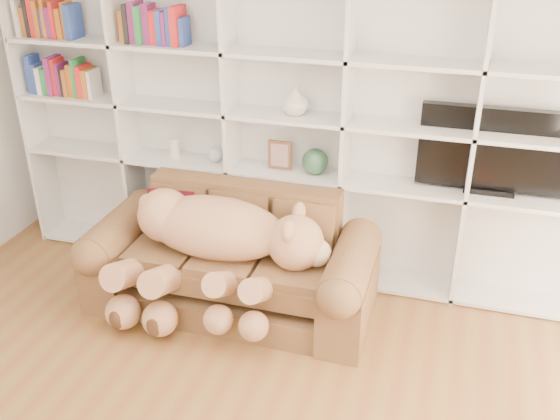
% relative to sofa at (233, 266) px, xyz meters
% --- Properties ---
extents(wall_back, '(5.00, 0.02, 2.70)m').
position_rel_sofa_xyz_m(wall_back, '(0.24, 0.79, 1.03)').
color(wall_back, silver).
rests_on(wall_back, floor).
extents(bookshelf, '(4.43, 0.35, 2.40)m').
position_rel_sofa_xyz_m(bookshelf, '(0.00, 0.65, 0.98)').
color(bookshelf, silver).
rests_on(bookshelf, floor).
extents(sofa, '(2.04, 0.88, 0.86)m').
position_rel_sofa_xyz_m(sofa, '(0.00, 0.00, 0.00)').
color(sofa, brown).
rests_on(sofa, floor).
extents(teddy_bear, '(1.48, 0.82, 0.86)m').
position_rel_sofa_xyz_m(teddy_bear, '(-0.07, -0.17, 0.27)').
color(teddy_bear, tan).
rests_on(teddy_bear, sofa).
extents(throw_pillow, '(0.39, 0.25, 0.38)m').
position_rel_sofa_xyz_m(throw_pillow, '(-0.52, 0.14, 0.29)').
color(throw_pillow, '#590F1C').
rests_on(throw_pillow, sofa).
extents(tv, '(1.03, 0.18, 0.61)m').
position_rel_sofa_xyz_m(tv, '(1.71, 0.65, 0.84)').
color(tv, black).
rests_on(tv, bookshelf).
extents(picture_frame, '(0.18, 0.03, 0.22)m').
position_rel_sofa_xyz_m(picture_frame, '(0.18, 0.60, 0.66)').
color(picture_frame, brown).
rests_on(picture_frame, bookshelf).
extents(green_vase, '(0.20, 0.20, 0.20)m').
position_rel_sofa_xyz_m(green_vase, '(0.46, 0.60, 0.64)').
color(green_vase, '#2A5236').
rests_on(green_vase, bookshelf).
extents(figurine_tall, '(0.08, 0.08, 0.16)m').
position_rel_sofa_xyz_m(figurine_tall, '(-0.69, 0.60, 0.62)').
color(figurine_tall, beige).
rests_on(figurine_tall, bookshelf).
extents(figurine_short, '(0.08, 0.08, 0.11)m').
position_rel_sofa_xyz_m(figurine_short, '(-0.69, 0.60, 0.60)').
color(figurine_short, beige).
rests_on(figurine_short, bookshelf).
extents(snow_globe, '(0.12, 0.12, 0.12)m').
position_rel_sofa_xyz_m(snow_globe, '(-0.34, 0.60, 0.61)').
color(snow_globe, silver).
rests_on(snow_globe, bookshelf).
extents(shelf_vase, '(0.25, 0.25, 0.21)m').
position_rel_sofa_xyz_m(shelf_vase, '(0.30, 0.60, 1.10)').
color(shelf_vase, beige).
rests_on(shelf_vase, bookshelf).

